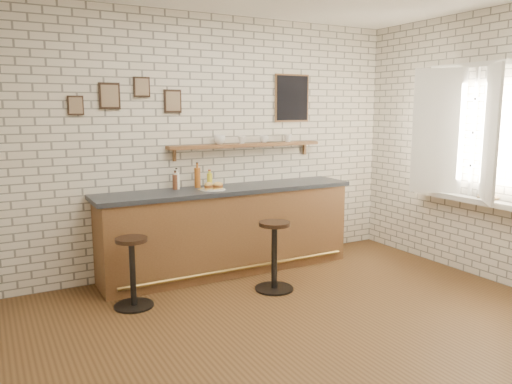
# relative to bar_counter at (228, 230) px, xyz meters

# --- Properties ---
(ground) EXTENTS (5.00, 5.00, 0.00)m
(ground) POSITION_rel_bar_counter_xyz_m (-0.04, -1.70, -0.51)
(ground) COLOR brown
(ground) RESTS_ON ground
(bar_counter) EXTENTS (3.10, 0.65, 1.01)m
(bar_counter) POSITION_rel_bar_counter_xyz_m (0.00, 0.00, 0.00)
(bar_counter) COLOR brown
(bar_counter) RESTS_ON ground
(sandwich_plate) EXTENTS (0.28, 0.28, 0.01)m
(sandwich_plate) POSITION_rel_bar_counter_xyz_m (-0.22, -0.07, 0.51)
(sandwich_plate) COLOR white
(sandwich_plate) RESTS_ON bar_counter
(ciabatta_sandwich) EXTENTS (0.24, 0.17, 0.07)m
(ciabatta_sandwich) POSITION_rel_bar_counter_xyz_m (-0.21, -0.07, 0.55)
(ciabatta_sandwich) COLOR #DEB25B
(ciabatta_sandwich) RESTS_ON sandwich_plate
(potato_chips) EXTENTS (0.25, 0.18, 0.00)m
(potato_chips) POSITION_rel_bar_counter_xyz_m (-0.24, -0.07, 0.52)
(potato_chips) COLOR #E1B54F
(potato_chips) RESTS_ON sandwich_plate
(bitters_bottle_brown) EXTENTS (0.07, 0.07, 0.22)m
(bitters_bottle_brown) POSITION_rel_bar_counter_xyz_m (-0.58, 0.17, 0.59)
(bitters_bottle_brown) COLOR brown
(bitters_bottle_brown) RESTS_ON bar_counter
(bitters_bottle_white) EXTENTS (0.06, 0.06, 0.24)m
(bitters_bottle_white) POSITION_rel_bar_counter_xyz_m (-0.56, 0.17, 0.60)
(bitters_bottle_white) COLOR white
(bitters_bottle_white) RESTS_ON bar_counter
(bitters_bottle_amber) EXTENTS (0.07, 0.07, 0.30)m
(bitters_bottle_amber) POSITION_rel_bar_counter_xyz_m (-0.31, 0.17, 0.62)
(bitters_bottle_amber) COLOR #9C5119
(bitters_bottle_amber) RESTS_ON bar_counter
(condiment_bottle_yellow) EXTENTS (0.06, 0.06, 0.20)m
(condiment_bottle_yellow) POSITION_rel_bar_counter_xyz_m (-0.15, 0.17, 0.59)
(condiment_bottle_yellow) COLOR gold
(condiment_bottle_yellow) RESTS_ON bar_counter
(bar_stool_left) EXTENTS (0.39, 0.39, 0.70)m
(bar_stool_left) POSITION_rel_bar_counter_xyz_m (-1.29, -0.54, -0.13)
(bar_stool_left) COLOR black
(bar_stool_left) RESTS_ON ground
(bar_stool_right) EXTENTS (0.41, 0.41, 0.74)m
(bar_stool_right) POSITION_rel_bar_counter_xyz_m (0.16, -0.80, -0.11)
(bar_stool_right) COLOR black
(bar_stool_right) RESTS_ON ground
(wall_shelf) EXTENTS (2.00, 0.18, 0.18)m
(wall_shelf) POSITION_rel_bar_counter_xyz_m (0.36, 0.20, 0.97)
(wall_shelf) COLOR brown
(wall_shelf) RESTS_ON ground
(shelf_cup_a) EXTENTS (0.17, 0.17, 0.11)m
(shelf_cup_a) POSITION_rel_bar_counter_xyz_m (-0.00, 0.20, 1.05)
(shelf_cup_a) COLOR white
(shelf_cup_a) RESTS_ON wall_shelf
(shelf_cup_b) EXTENTS (0.14, 0.14, 0.09)m
(shelf_cup_b) POSITION_rel_bar_counter_xyz_m (0.29, 0.20, 1.04)
(shelf_cup_b) COLOR white
(shelf_cup_b) RESTS_ON wall_shelf
(shelf_cup_c) EXTENTS (0.12, 0.12, 0.09)m
(shelf_cup_c) POSITION_rel_bar_counter_xyz_m (0.60, 0.20, 1.04)
(shelf_cup_c) COLOR white
(shelf_cup_c) RESTS_ON wall_shelf
(shelf_cup_d) EXTENTS (0.14, 0.14, 0.10)m
(shelf_cup_d) POSITION_rel_bar_counter_xyz_m (0.95, 0.20, 1.04)
(shelf_cup_d) COLOR white
(shelf_cup_d) RESTS_ON wall_shelf
(back_wall_decor) EXTENTS (2.96, 0.02, 0.56)m
(back_wall_decor) POSITION_rel_bar_counter_xyz_m (0.18, 0.28, 1.54)
(back_wall_decor) COLOR black
(back_wall_decor) RESTS_ON ground
(window_sill) EXTENTS (0.20, 1.35, 0.06)m
(window_sill) POSITION_rel_bar_counter_xyz_m (2.36, -1.40, 0.39)
(window_sill) COLOR white
(window_sill) RESTS_ON ground
(casement_window) EXTENTS (0.40, 1.30, 1.56)m
(casement_window) POSITION_rel_bar_counter_xyz_m (2.31, -1.40, 1.14)
(casement_window) COLOR white
(casement_window) RESTS_ON ground
(book_lower) EXTENTS (0.17, 0.21, 0.02)m
(book_lower) POSITION_rel_bar_counter_xyz_m (2.34, -1.65, 0.43)
(book_lower) COLOR tan
(book_lower) RESTS_ON window_sill
(book_upper) EXTENTS (0.23, 0.25, 0.02)m
(book_upper) POSITION_rel_bar_counter_xyz_m (2.34, -1.63, 0.45)
(book_upper) COLOR tan
(book_upper) RESTS_ON book_lower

